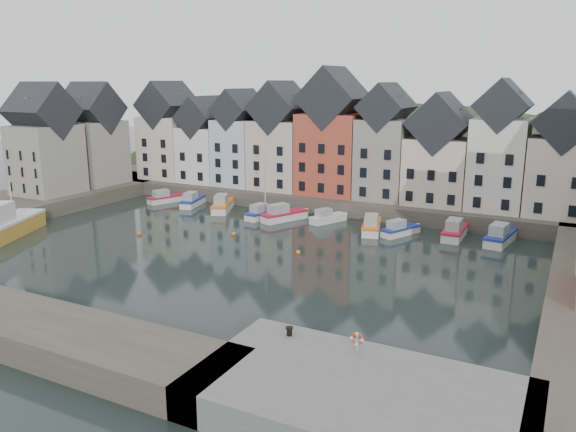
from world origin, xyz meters
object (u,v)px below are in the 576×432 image
Objects in this scene: large_vessel at (1,226)px; life_ring_post at (357,339)px; boat_a at (165,198)px; boat_d at (262,213)px; mooring_bollard at (289,331)px.

large_vessel reaches higher than life_ring_post.
boat_a is 0.53× the size of boat_d.
mooring_bollard is at bearing -36.92° from large_vessel.
boat_d is (17.83, -1.94, 0.07)m from boat_a.
mooring_bollard is (42.80, -10.85, 0.75)m from large_vessel.
boat_a is 52.83m from mooring_bollard.
boat_a is 56.48m from life_ring_post.
boat_a is 10.56× the size of mooring_bollard.
large_vessel is (-21.47, -22.64, 0.84)m from boat_d.
life_ring_post is at bearing -35.81° from large_vessel.
boat_a is 0.45× the size of large_vessel.
boat_d is 31.22m from large_vessel.
large_vessel is at bearing 166.89° from life_ring_post.
mooring_bollard is at bearing -49.56° from boat_d.
mooring_bollard is (21.32, -33.49, 1.59)m from boat_d.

